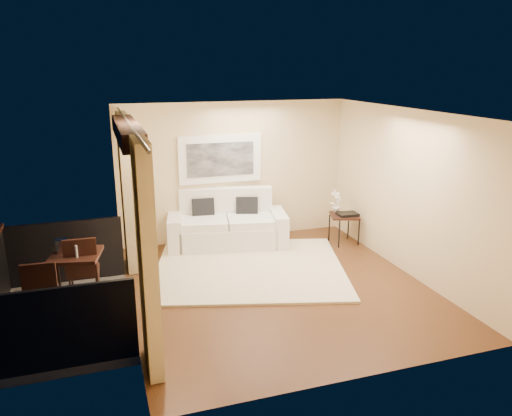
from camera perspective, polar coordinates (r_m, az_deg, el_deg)
floor at (r=7.93m, az=2.52°, el=-9.01°), size 5.00×5.00×0.00m
room_shell at (r=6.78m, az=-14.51°, el=8.48°), size 5.00×6.40×5.00m
balcony at (r=7.47m, az=-22.40°, el=-10.43°), size 1.81×2.60×1.17m
curtains at (r=7.03m, az=-13.68°, el=-1.11°), size 0.16×4.80×2.64m
artwork at (r=9.61m, az=-4.09°, el=5.59°), size 1.62×0.07×0.92m
rug at (r=8.57m, az=-0.72°, el=-6.85°), size 3.77×3.48×0.04m
sofa at (r=9.58m, az=-3.33°, el=-2.11°), size 2.36×1.35×1.07m
side_table at (r=9.79m, az=10.08°, el=-1.09°), size 0.67×0.67×0.57m
tray at (r=9.73m, az=10.43°, el=-0.69°), size 0.39×0.30×0.05m
orchid at (r=9.79m, az=9.15°, el=0.73°), size 0.29×0.24×0.47m
bistro_table at (r=7.54m, az=-19.89°, el=-5.50°), size 0.79×0.79×0.79m
balcony_chair_far at (r=7.56m, az=-19.26°, el=-6.23°), size 0.46×0.47×1.04m
balcony_chair_near at (r=6.88m, az=-23.46°, el=-9.28°), size 0.44×0.44×0.97m
ice_bucket at (r=7.59m, az=-21.32°, el=-4.05°), size 0.18×0.18×0.20m
candle at (r=7.59m, az=-19.57°, el=-4.40°), size 0.06×0.06×0.07m
vase at (r=7.32m, az=-19.85°, el=-4.71°), size 0.04×0.04×0.18m
glass_a at (r=7.43m, az=-19.00°, el=-4.56°), size 0.06×0.06×0.12m
glass_b at (r=7.51m, az=-18.46°, el=-4.30°), size 0.06×0.06×0.12m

